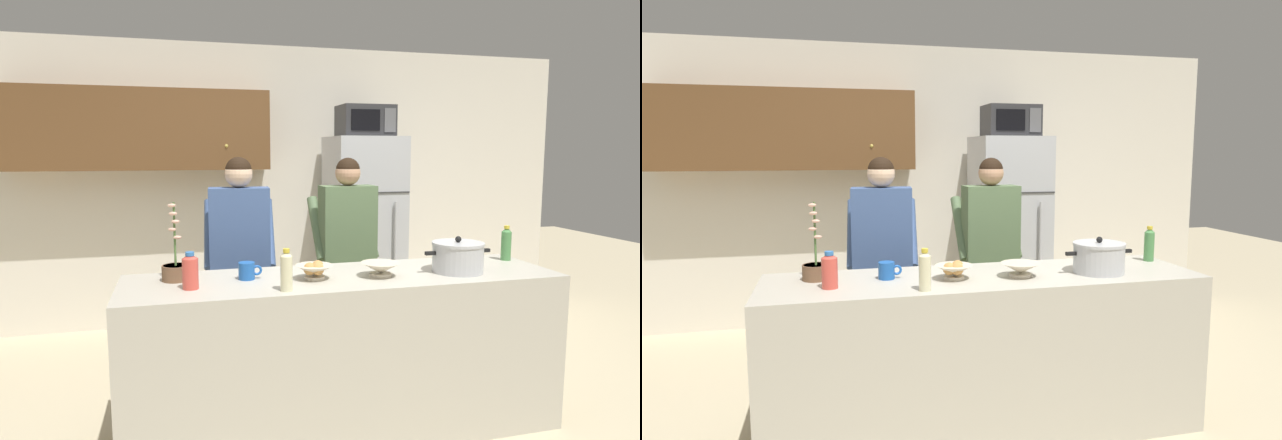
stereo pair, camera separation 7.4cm
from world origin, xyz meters
TOP-DOWN VIEW (x-y plane):
  - ground_plane at (0.00, 0.00)m, footprint 14.00×14.00m
  - back_wall_unit at (-0.26, 2.25)m, footprint 6.00×0.48m
  - kitchen_island at (0.00, 0.00)m, footprint 2.47×0.68m
  - refrigerator at (0.77, 1.85)m, footprint 0.64×0.68m
  - microwave at (0.77, 1.83)m, footprint 0.48×0.37m
  - person_near_pot at (-0.51, 0.76)m, footprint 0.51×0.44m
  - person_by_sink at (0.30, 0.89)m, footprint 0.49×0.41m
  - cooking_pot at (0.66, -0.08)m, footprint 0.41×0.30m
  - coffee_mug at (-0.55, 0.05)m, footprint 0.13×0.09m
  - bread_bowl at (-0.19, -0.05)m, footprint 0.21×0.21m
  - empty_bowl at (0.19, -0.07)m, footprint 0.22×0.22m
  - bottle_near_edge at (-0.86, -0.08)m, footprint 0.08×0.08m
  - bottle_mid_counter at (-0.39, -0.25)m, footprint 0.06×0.06m
  - bottle_far_corner at (1.14, 0.15)m, footprint 0.06×0.06m
  - potted_orchid at (-0.93, 0.13)m, footprint 0.15×0.15m

SIDE VIEW (x-z plane):
  - ground_plane at x=0.00m, z-range 0.00..0.00m
  - kitchen_island at x=0.00m, z-range 0.00..0.92m
  - refrigerator at x=0.77m, z-range 0.00..1.75m
  - empty_bowl at x=0.19m, z-range 0.93..1.01m
  - coffee_mug at x=-0.55m, z-range 0.92..1.02m
  - bread_bowl at x=-0.19m, z-range 0.92..1.02m
  - person_by_sink at x=0.30m, z-range 0.19..1.76m
  - person_near_pot at x=-0.51m, z-range 0.19..1.77m
  - potted_orchid at x=-0.93m, z-range 0.77..1.20m
  - cooking_pot at x=0.66m, z-range 0.90..1.11m
  - bottle_near_edge at x=-0.86m, z-range 0.92..1.11m
  - bottle_mid_counter at x=-0.39m, z-range 0.92..1.13m
  - bottle_far_corner at x=1.14m, z-range 0.92..1.14m
  - back_wall_unit at x=-0.26m, z-range 0.11..2.71m
  - microwave at x=0.77m, z-range 1.75..2.03m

